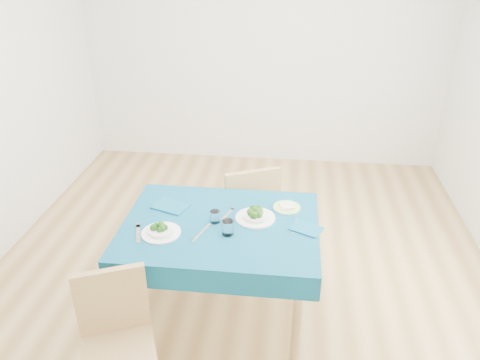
# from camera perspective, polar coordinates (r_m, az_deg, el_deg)

# --- Properties ---
(room_shell) EXTENTS (4.02, 4.52, 2.73)m
(room_shell) POSITION_cam_1_polar(r_m,az_deg,el_deg) (3.10, 0.00, 8.20)
(room_shell) COLOR olive
(room_shell) RESTS_ON ground
(table) EXTENTS (1.23, 0.94, 0.76)m
(table) POSITION_cam_1_polar(r_m,az_deg,el_deg) (3.20, -2.30, -11.08)
(table) COLOR navy
(table) RESTS_ON ground
(chair_near) EXTENTS (0.51, 0.53, 0.94)m
(chair_near) POSITION_cam_1_polar(r_m,az_deg,el_deg) (2.66, -14.68, -19.18)
(chair_near) COLOR #987747
(chair_near) RESTS_ON ground
(chair_far) EXTENTS (0.59, 0.61, 1.08)m
(chair_far) POSITION_cam_1_polar(r_m,az_deg,el_deg) (3.74, 0.54, -1.89)
(chair_far) COLOR #987747
(chair_far) RESTS_ON ground
(bowl_near) EXTENTS (0.24, 0.24, 0.07)m
(bowl_near) POSITION_cam_1_polar(r_m,az_deg,el_deg) (2.90, -9.63, -5.88)
(bowl_near) COLOR white
(bowl_near) RESTS_ON table
(bowl_far) EXTENTS (0.26, 0.26, 0.08)m
(bowl_far) POSITION_cam_1_polar(r_m,az_deg,el_deg) (3.01, 1.89, -4.10)
(bowl_far) COLOR white
(bowl_far) RESTS_ON table
(fork_near) EXTENTS (0.09, 0.20, 0.00)m
(fork_near) POSITION_cam_1_polar(r_m,az_deg,el_deg) (2.94, -12.31, -6.40)
(fork_near) COLOR silver
(fork_near) RESTS_ON table
(knife_near) EXTENTS (0.09, 0.22, 0.00)m
(knife_near) POSITION_cam_1_polar(r_m,az_deg,el_deg) (2.89, -4.79, -6.46)
(knife_near) COLOR silver
(knife_near) RESTS_ON table
(fork_far) EXTENTS (0.07, 0.16, 0.00)m
(fork_far) POSITION_cam_1_polar(r_m,az_deg,el_deg) (3.07, -1.47, -4.14)
(fork_far) COLOR silver
(fork_far) RESTS_ON table
(knife_far) EXTENTS (0.04, 0.19, 0.00)m
(knife_far) POSITION_cam_1_polar(r_m,az_deg,el_deg) (2.97, 6.70, -5.57)
(knife_far) COLOR silver
(knife_far) RESTS_ON table
(napkin_near) EXTENTS (0.26, 0.22, 0.01)m
(napkin_near) POSITION_cam_1_polar(r_m,az_deg,el_deg) (3.18, -8.46, -3.20)
(napkin_near) COLOR navy
(napkin_near) RESTS_ON table
(napkin_far) EXTENTS (0.22, 0.20, 0.01)m
(napkin_far) POSITION_cam_1_polar(r_m,az_deg,el_deg) (2.95, 8.04, -5.90)
(napkin_far) COLOR navy
(napkin_far) RESTS_ON table
(tumbler_center) EXTENTS (0.06, 0.06, 0.08)m
(tumbler_center) POSITION_cam_1_polar(r_m,az_deg,el_deg) (2.97, -3.06, -4.50)
(tumbler_center) COLOR white
(tumbler_center) RESTS_ON table
(tumbler_side) EXTENTS (0.07, 0.07, 0.09)m
(tumbler_side) POSITION_cam_1_polar(r_m,az_deg,el_deg) (2.85, -1.51, -5.83)
(tumbler_side) COLOR white
(tumbler_side) RESTS_ON table
(side_plate) EXTENTS (0.18, 0.18, 0.01)m
(side_plate) POSITION_cam_1_polar(r_m,az_deg,el_deg) (3.15, 5.71, -3.34)
(side_plate) COLOR #A7E26E
(side_plate) RESTS_ON table
(bread_slice) EXTENTS (0.11, 0.11, 0.01)m
(bread_slice) POSITION_cam_1_polar(r_m,az_deg,el_deg) (3.15, 5.72, -3.17)
(bread_slice) COLOR beige
(bread_slice) RESTS_ON side_plate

